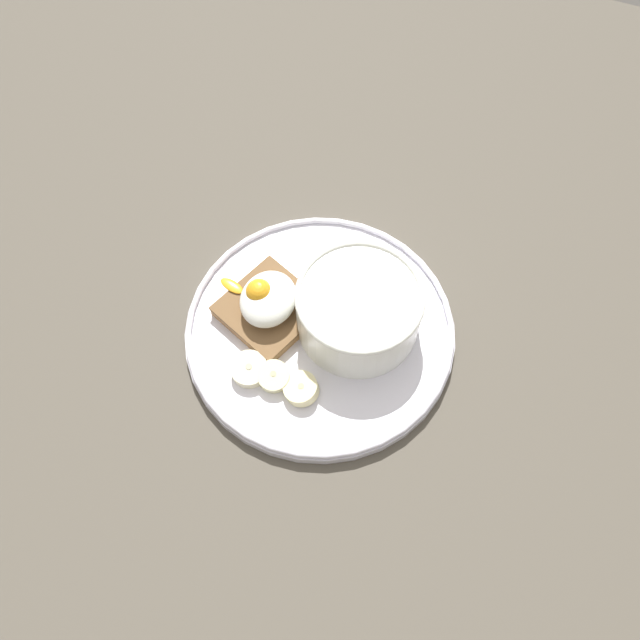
% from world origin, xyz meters
% --- Properties ---
extents(ground_plane, '(1.20, 1.20, 0.02)m').
position_xyz_m(ground_plane, '(0.00, 0.00, 0.01)').
color(ground_plane, '#514B40').
rests_on(ground_plane, ground).
extents(plate, '(0.27, 0.27, 0.02)m').
position_xyz_m(plate, '(0.00, 0.00, 0.03)').
color(plate, white).
rests_on(plate, ground_plane).
extents(oatmeal_bowl, '(0.12, 0.12, 0.06)m').
position_xyz_m(oatmeal_bowl, '(-0.02, 0.03, 0.06)').
color(oatmeal_bowl, white).
rests_on(oatmeal_bowl, plate).
extents(toast_slice, '(0.11, 0.11, 0.01)m').
position_xyz_m(toast_slice, '(0.00, -0.05, 0.04)').
color(toast_slice, brown).
rests_on(toast_slice, plate).
extents(poached_egg, '(0.06, 0.09, 0.04)m').
position_xyz_m(poached_egg, '(0.00, -0.06, 0.06)').
color(poached_egg, white).
rests_on(poached_egg, toast_slice).
extents(banana_slice_front, '(0.04, 0.04, 0.02)m').
position_xyz_m(banana_slice_front, '(0.07, -0.02, 0.04)').
color(banana_slice_front, beige).
rests_on(banana_slice_front, plate).
extents(banana_slice_left, '(0.04, 0.04, 0.02)m').
position_xyz_m(banana_slice_left, '(0.07, -0.05, 0.04)').
color(banana_slice_left, beige).
rests_on(banana_slice_left, plate).
extents(banana_slice_back, '(0.04, 0.04, 0.02)m').
position_xyz_m(banana_slice_back, '(0.07, 0.01, 0.04)').
color(banana_slice_back, '#F2E7A8').
rests_on(banana_slice_back, plate).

